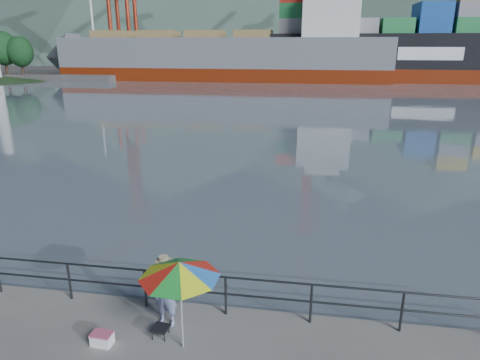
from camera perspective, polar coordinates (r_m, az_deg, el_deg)
name	(u,v)px	position (r m, az deg, el deg)	size (l,w,h in m)	color
harbor_water	(296,64)	(137.15, 7.46, 15.15)	(500.00, 280.00, 0.00)	slate
far_dock	(335,72)	(100.26, 12.55, 13.92)	(200.00, 40.00, 0.40)	#514F4C
guardrail	(107,284)	(11.37, -17.33, -13.12)	(22.00, 0.06, 1.03)	#2D3033
container_stacks	(466,58)	(105.61, 27.91, 14.23)	(58.00, 8.40, 7.80)	orange
fisherman	(166,293)	(10.16, -9.87, -14.69)	(0.58, 0.38, 1.60)	navy
beach_umbrella	(180,270)	(8.85, -8.07, -11.76)	(2.13, 2.13, 2.05)	white
folding_stool	(161,332)	(10.19, -10.53, -19.25)	(0.40, 0.40, 0.24)	black
cooler_bag	(102,339)	(10.27, -17.90, -19.57)	(0.44, 0.29, 0.25)	white
fishing_rod	(172,305)	(11.19, -9.05, -16.17)	(0.02, 0.02, 2.01)	black
bulk_carrier	(234,55)	(78.30, -0.84, 16.29)	(57.15, 9.89, 14.50)	#651C07
container_ship	(435,44)	(82.03, 24.54, 16.12)	(54.67, 9.11, 18.10)	#651C07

